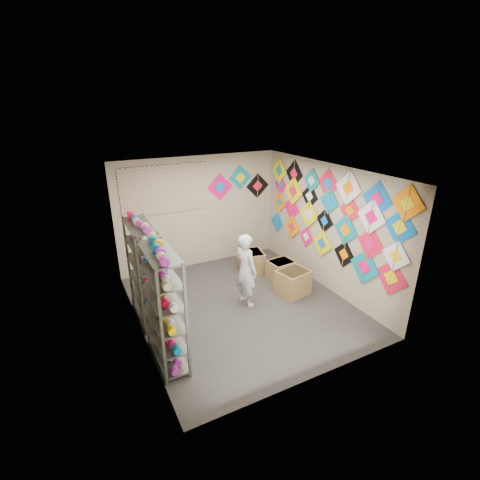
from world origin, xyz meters
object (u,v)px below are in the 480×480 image
shopkeeper (246,270)px  carton_c (252,262)px  shelf_rack_back (144,273)px  carton_b (281,270)px  carton_a (293,282)px  shelf_rack_front (164,308)px

shopkeeper → carton_c: (0.81, 1.21, -0.50)m
shelf_rack_back → shopkeeper: shelf_rack_back is taller
shopkeeper → carton_b: shopkeeper is taller
carton_a → carton_c: carton_a is taller
shelf_rack_front → carton_b: shelf_rack_front is taller
shelf_rack_front → shopkeeper: size_ratio=1.26×
shelf_rack_front → shelf_rack_back: size_ratio=1.00×
shelf_rack_front → shelf_rack_back: (0.00, 1.30, 0.00)m
shopkeeper → carton_a: (1.08, -0.11, -0.49)m
shelf_rack_back → shopkeeper: (1.87, -0.41, -0.20)m
shopkeeper → shelf_rack_back: bearing=63.7°
shelf_rack_back → carton_b: 3.17m
carton_c → shelf_rack_front: bearing=-130.9°
shelf_rack_back → carton_b: bearing=2.5°
shelf_rack_front → carton_b: (3.08, 1.43, -0.72)m
shelf_rack_back → shelf_rack_front: bearing=-90.0°
shopkeeper → carton_a: 1.19m
carton_b → carton_c: bearing=115.9°
shelf_rack_front → carton_b: size_ratio=3.40×
shelf_rack_front → carton_a: size_ratio=2.97×
shelf_rack_front → shelf_rack_back: same height
shelf_rack_back → carton_a: (2.96, -0.52, -0.68)m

